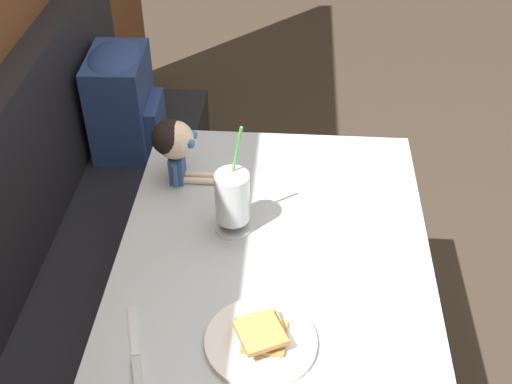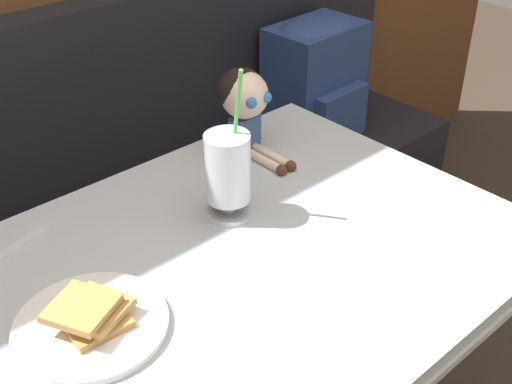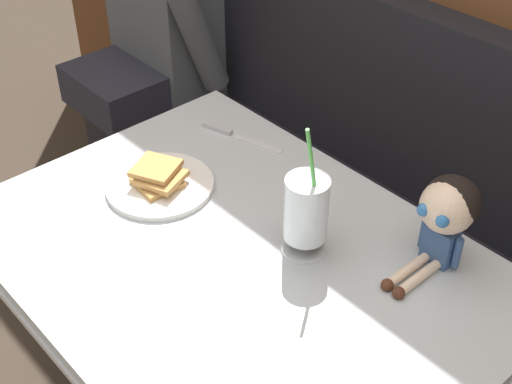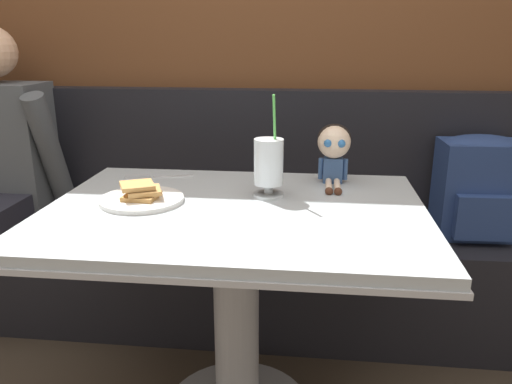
{
  "view_description": "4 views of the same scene",
  "coord_description": "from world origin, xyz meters",
  "px_view_note": "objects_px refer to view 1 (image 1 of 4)",
  "views": [
    {
      "loc": [
        -1.2,
        0.14,
        1.91
      ],
      "look_at": [
        0.11,
        0.23,
        0.85
      ],
      "focal_mm": 45.85,
      "sensor_mm": 36.0,
      "label": 1
    },
    {
      "loc": [
        -0.61,
        -0.56,
        1.51
      ],
      "look_at": [
        0.1,
        0.23,
        0.82
      ],
      "focal_mm": 46.58,
      "sensor_mm": 36.0,
      "label": 2
    },
    {
      "loc": [
        0.82,
        -0.5,
        1.72
      ],
      "look_at": [
        -0.02,
        0.26,
        0.85
      ],
      "focal_mm": 49.05,
      "sensor_mm": 36.0,
      "label": 3
    },
    {
      "loc": [
        0.22,
        -1.19,
        1.21
      ],
      "look_at": [
        0.06,
        0.21,
        0.78
      ],
      "focal_mm": 35.46,
      "sensor_mm": 36.0,
      "label": 4
    }
  ],
  "objects_px": {
    "butter_knife": "(136,361)",
    "seated_doll": "(175,143)",
    "toast_plate": "(261,339)",
    "backpack": "(122,98)",
    "milkshake_glass": "(232,199)"
  },
  "relations": [
    {
      "from": "butter_knife",
      "to": "seated_doll",
      "type": "height_order",
      "value": "seated_doll"
    },
    {
      "from": "toast_plate",
      "to": "seated_doll",
      "type": "xyz_separation_m",
      "value": [
        0.57,
        0.28,
        0.11
      ]
    },
    {
      "from": "toast_plate",
      "to": "seated_doll",
      "type": "relative_size",
      "value": 1.15
    },
    {
      "from": "butter_knife",
      "to": "backpack",
      "type": "distance_m",
      "value": 1.26
    },
    {
      "from": "toast_plate",
      "to": "butter_knife",
      "type": "relative_size",
      "value": 1.08
    },
    {
      "from": "toast_plate",
      "to": "butter_knife",
      "type": "bearing_deg",
      "value": 104.51
    },
    {
      "from": "toast_plate",
      "to": "seated_doll",
      "type": "bearing_deg",
      "value": 25.87
    },
    {
      "from": "butter_knife",
      "to": "milkshake_glass",
      "type": "bearing_deg",
      "value": -20.74
    },
    {
      "from": "toast_plate",
      "to": "butter_knife",
      "type": "xyz_separation_m",
      "value": [
        -0.07,
        0.27,
        -0.01
      ]
    },
    {
      "from": "seated_doll",
      "to": "toast_plate",
      "type": "bearing_deg",
      "value": -154.13
    },
    {
      "from": "seated_doll",
      "to": "backpack",
      "type": "distance_m",
      "value": 0.69
    },
    {
      "from": "milkshake_glass",
      "to": "seated_doll",
      "type": "xyz_separation_m",
      "value": [
        0.2,
        0.18,
        0.03
      ]
    },
    {
      "from": "milkshake_glass",
      "to": "butter_knife",
      "type": "bearing_deg",
      "value": 159.26
    },
    {
      "from": "butter_knife",
      "to": "backpack",
      "type": "height_order",
      "value": "backpack"
    },
    {
      "from": "milkshake_glass",
      "to": "butter_knife",
      "type": "xyz_separation_m",
      "value": [
        -0.44,
        0.17,
        -0.1
      ]
    }
  ]
}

